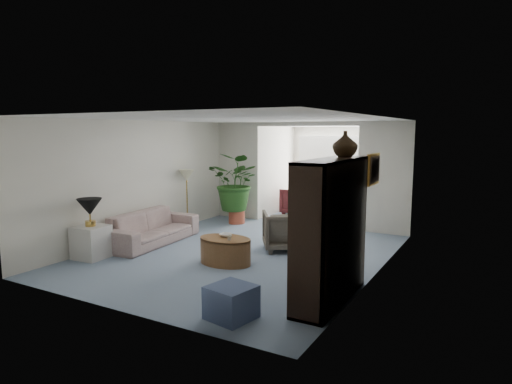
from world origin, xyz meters
The scene contains 26 objects.
floor centered at (0.00, 0.00, 0.00)m, with size 6.00×6.00×0.00m, color gray.
sunroom_floor centered at (0.00, 4.10, 0.00)m, with size 2.60×2.60×0.00m, color gray.
back_pier_left centered at (-1.90, 3.00, 1.25)m, with size 1.20×0.12×2.50m, color beige.
back_pier_right centered at (1.90, 3.00, 1.25)m, with size 1.20×0.12×2.50m, color beige.
back_header centered at (0.00, 3.00, 2.45)m, with size 2.60×0.12×0.10m, color beige.
window_pane centered at (0.00, 5.18, 1.40)m, with size 2.20×0.02×1.50m, color white.
window_blinds centered at (0.00, 5.15, 1.40)m, with size 2.20×0.02×1.50m, color white.
framed_picture centered at (2.46, -0.10, 1.70)m, with size 0.04×0.50×0.40m, color #B7A992.
sofa centered at (-2.01, -0.17, 0.32)m, with size 2.22×0.87×0.65m, color #C2B2A4.
end_table centered at (-2.21, -1.52, 0.29)m, with size 0.53×0.53×0.59m, color silver.
table_lamp centered at (-2.21, -1.52, 0.94)m, with size 0.44×0.44×0.30m, color black.
floor_lamp centered at (-2.29, 1.35, 1.25)m, with size 0.36×0.36×0.28m, color beige.
coffee_table centered at (0.07, -0.62, 0.23)m, with size 0.95×0.95×0.45m, color brown.
coffee_bowl centered at (0.02, -0.52, 0.48)m, with size 0.21×0.21×0.05m, color silver.
coffee_cup centered at (0.22, -0.72, 0.49)m, with size 0.09×0.09×0.09m, color #BBB9A4.
wingback_chair centered at (0.57, 0.71, 0.37)m, with size 0.80×0.82×0.75m, color #696253.
side_table_dark centered at (1.27, 1.01, 0.31)m, with size 0.52×0.42×0.63m, color black.
entertainment_cabinet centered at (2.23, -1.33, 0.96)m, with size 0.46×1.73×1.92m, color black.
cabinet_urn centered at (2.23, -0.83, 2.10)m, with size 0.35×0.35×0.36m, color #302010.
ottoman centered at (1.39, -2.48, 0.20)m, with size 0.51×0.51×0.41m, color slate.
plant_pot centered at (-1.54, 2.36, 0.16)m, with size 0.40×0.40×0.32m, color #AB4931.
house_plant centered at (-1.54, 2.36, 1.03)m, with size 1.28×1.11×1.43m, color #24511B.
sunroom_chair_blue centered at (0.82, 4.18, 0.38)m, with size 0.81×0.84×0.76m, color slate.
sunroom_chair_maroon centered at (-0.68, 4.18, 0.38)m, with size 0.80×0.83×0.75m, color maroon.
sunroom_table centered at (0.07, 4.93, 0.27)m, with size 0.44×0.34×0.53m, color brown.
shelf_clutter centered at (2.18, -1.41, 1.09)m, with size 0.30×1.12×1.06m.
Camera 1 is at (4.18, -6.83, 2.27)m, focal length 31.02 mm.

